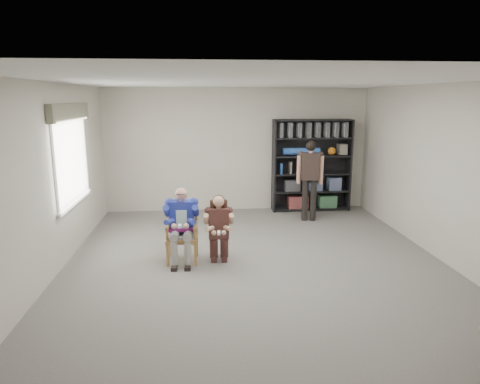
{
  "coord_description": "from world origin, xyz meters",
  "views": [
    {
      "loc": [
        -0.83,
        -6.26,
        2.57
      ],
      "look_at": [
        -0.2,
        0.6,
        1.05
      ],
      "focal_mm": 32.0,
      "sensor_mm": 36.0,
      "label": 1
    }
  ],
  "objects_px": {
    "armchair": "(182,233)",
    "seated_man": "(182,225)",
    "kneeling_woman": "(219,229)",
    "bookshelf": "(311,165)",
    "standing_man": "(310,181)"
  },
  "relations": [
    {
      "from": "seated_man",
      "to": "standing_man",
      "type": "height_order",
      "value": "standing_man"
    },
    {
      "from": "seated_man",
      "to": "kneeling_woman",
      "type": "distance_m",
      "value": 0.59
    },
    {
      "from": "armchair",
      "to": "kneeling_woman",
      "type": "bearing_deg",
      "value": -9.17
    },
    {
      "from": "kneeling_woman",
      "to": "bookshelf",
      "type": "height_order",
      "value": "bookshelf"
    },
    {
      "from": "kneeling_woman",
      "to": "standing_man",
      "type": "relative_size",
      "value": 0.65
    },
    {
      "from": "standing_man",
      "to": "seated_man",
      "type": "bearing_deg",
      "value": -129.15
    },
    {
      "from": "kneeling_woman",
      "to": "standing_man",
      "type": "distance_m",
      "value": 3.03
    },
    {
      "from": "armchair",
      "to": "standing_man",
      "type": "height_order",
      "value": "standing_man"
    },
    {
      "from": "armchair",
      "to": "seated_man",
      "type": "xyz_separation_m",
      "value": [
        0.0,
        -0.0,
        0.14
      ]
    },
    {
      "from": "armchair",
      "to": "kneeling_woman",
      "type": "xyz_separation_m",
      "value": [
        0.58,
        -0.12,
        0.09
      ]
    },
    {
      "from": "kneeling_woman",
      "to": "bookshelf",
      "type": "relative_size",
      "value": 0.53
    },
    {
      "from": "armchair",
      "to": "seated_man",
      "type": "relative_size",
      "value": 0.77
    },
    {
      "from": "armchair",
      "to": "kneeling_woman",
      "type": "relative_size",
      "value": 0.84
    },
    {
      "from": "armchair",
      "to": "kneeling_woman",
      "type": "distance_m",
      "value": 0.6
    },
    {
      "from": "seated_man",
      "to": "kneeling_woman",
      "type": "height_order",
      "value": "seated_man"
    }
  ]
}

